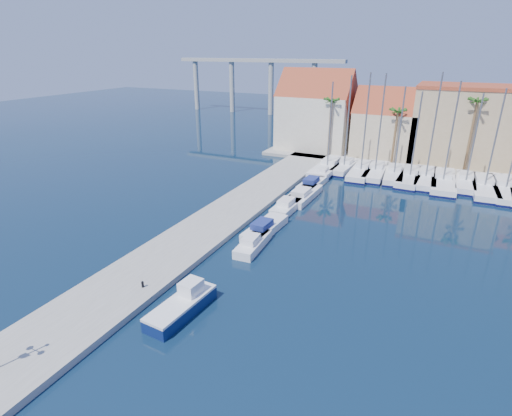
{
  "coord_description": "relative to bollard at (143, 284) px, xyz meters",
  "views": [
    {
      "loc": [
        11.17,
        -20.52,
        16.91
      ],
      "look_at": [
        -3.98,
        10.76,
        3.0
      ],
      "focal_mm": 28.0,
      "sensor_mm": 36.0,
      "label": 1
    }
  ],
  "objects": [
    {
      "name": "ground",
      "position": [
        7.36,
        1.47,
        -0.74
      ],
      "size": [
        260.0,
        260.0,
        0.0
      ],
      "primitive_type": "plane",
      "color": "black",
      "rests_on": "ground"
    },
    {
      "name": "quay_west",
      "position": [
        -1.64,
        14.97,
        -0.49
      ],
      "size": [
        6.0,
        77.0,
        0.5
      ],
      "primitive_type": "cube",
      "color": "gray",
      "rests_on": "ground"
    },
    {
      "name": "shore_north",
      "position": [
        17.36,
        49.47,
        -0.49
      ],
      "size": [
        54.0,
        16.0,
        0.5
      ],
      "primitive_type": "cube",
      "color": "gray",
      "rests_on": "ground"
    },
    {
      "name": "bollard",
      "position": [
        0.0,
        0.0,
        0.0
      ],
      "size": [
        0.19,
        0.19,
        0.47
      ],
      "primitive_type": "cylinder",
      "color": "black",
      "rests_on": "quay_west"
    },
    {
      "name": "fishing_boat",
      "position": [
        4.07,
        -0.67,
        -0.08
      ],
      "size": [
        2.3,
        5.78,
        1.98
      ],
      "rotation": [
        0.0,
        0.0,
        -0.07
      ],
      "color": "#0D1D4F",
      "rests_on": "ground"
    },
    {
      "name": "motorboat_west_0",
      "position": [
        4.16,
        9.97,
        -0.23
      ],
      "size": [
        2.04,
        5.44,
        1.4
      ],
      "rotation": [
        0.0,
        0.0,
        0.06
      ],
      "color": "white",
      "rests_on": "ground"
    },
    {
      "name": "motorboat_west_1",
      "position": [
        3.7,
        13.5,
        -0.23
      ],
      "size": [
        2.39,
        6.58,
        1.4
      ],
      "rotation": [
        0.0,
        0.0,
        -0.05
      ],
      "color": "white",
      "rests_on": "ground"
    },
    {
      "name": "motorboat_west_2",
      "position": [
        3.5,
        20.24,
        -0.23
      ],
      "size": [
        2.05,
        6.25,
        1.4
      ],
      "rotation": [
        0.0,
        0.0,
        -0.01
      ],
      "color": "white",
      "rests_on": "ground"
    },
    {
      "name": "motorboat_west_3",
      "position": [
        3.91,
        24.21,
        -0.23
      ],
      "size": [
        2.61,
        7.52,
        1.4
      ],
      "rotation": [
        0.0,
        0.0,
        -0.03
      ],
      "color": "white",
      "rests_on": "ground"
    },
    {
      "name": "motorboat_west_4",
      "position": [
        3.51,
        29.02,
        -0.23
      ],
      "size": [
        2.41,
        6.81,
        1.4
      ],
      "rotation": [
        0.0,
        0.0,
        -0.04
      ],
      "color": "white",
      "rests_on": "ground"
    },
    {
      "name": "motorboat_west_5",
      "position": [
        3.44,
        33.92,
        -0.23
      ],
      "size": [
        2.02,
        5.73,
        1.4
      ],
      "rotation": [
        0.0,
        0.0,
        0.04
      ],
      "color": "white",
      "rests_on": "ground"
    },
    {
      "name": "sailboat_0",
      "position": [
        3.25,
        37.31,
        -0.17
      ],
      "size": [
        3.21,
        11.5,
        12.73
      ],
      "rotation": [
        0.0,
        0.0,
        -0.02
      ],
      "color": "white",
      "rests_on": "ground"
    },
    {
      "name": "sailboat_1",
      "position": [
        5.45,
        38.41,
        -0.1
      ],
      "size": [
        2.73,
        8.57,
        13.57
      ],
      "rotation": [
        0.0,
        0.0,
        -0.06
      ],
      "color": "white",
      "rests_on": "ground"
    },
    {
      "name": "sailboat_2",
      "position": [
        8.13,
        37.32,
        -0.13
      ],
      "size": [
        2.95,
        10.15,
        14.06
      ],
      "rotation": [
        0.0,
        0.0,
        0.03
      ],
      "color": "white",
      "rests_on": "ground"
    },
    {
      "name": "sailboat_3",
      "position": [
        10.01,
        37.92,
        -0.13
      ],
      "size": [
        2.96,
        9.97,
        13.98
      ],
      "rotation": [
        0.0,
        0.0,
        0.03
      ],
      "color": "white",
      "rests_on": "ground"
    },
    {
      "name": "sailboat_4",
      "position": [
        12.6,
        37.65,
        -0.14
      ],
      "size": [
        3.29,
        9.6,
        12.43
      ],
      "rotation": [
        0.0,
        0.0,
        0.09
      ],
      "color": "white",
      "rests_on": "ground"
    },
    {
      "name": "sailboat_5",
      "position": [
        14.8,
        37.36,
        -0.16
      ],
      "size": [
        3.14,
        10.27,
        11.93
      ],
      "rotation": [
        0.0,
        0.0,
        -0.04
      ],
      "color": "white",
      "rests_on": "ground"
    },
    {
      "name": "sailboat_6",
      "position": [
        16.7,
        37.82,
        -0.13
      ],
      "size": [
        3.2,
        10.54,
        14.29
      ],
      "rotation": [
        0.0,
        0.0,
        0.04
      ],
      "color": "white",
      "rests_on": "ground"
    },
    {
      "name": "sailboat_7",
      "position": [
        18.88,
        37.26,
        -0.16
      ],
      "size": [
        3.53,
        11.5,
        13.34
      ],
      "rotation": [
        0.0,
        0.0,
        0.05
      ],
      "color": "white",
      "rests_on": "ground"
    },
    {
      "name": "sailboat_8",
      "position": [
        21.6,
        38.09,
        -0.15
      ],
      "size": [
        2.53,
        9.27,
        11.95
      ],
      "rotation": [
        0.0,
        0.0,
        -0.01
      ],
      "color": "white",
      "rests_on": "ground"
    },
    {
      "name": "sailboat_9",
      "position": [
        23.7,
        36.99,
        -0.16
      ],
      "size": [
        3.39,
        11.19,
        12.71
      ],
      "rotation": [
        0.0,
        0.0,
        0.04
      ],
      "color": "white",
      "rests_on": "ground"
    },
    {
      "name": "sailboat_10",
      "position": [
        26.02,
        37.31,
        -0.16
      ],
      "size": [
        3.77,
        12.02,
        14.15
      ],
      "rotation": [
        0.0,
        0.0,
        0.05
      ],
      "color": "white",
      "rests_on": "ground"
    },
    {
      "name": "building_0",
      "position": [
        -2.64,
        48.47,
        5.79
      ],
      "size": [
        12.3,
        9.0,
        13.5
      ],
      "color": "beige",
      "rests_on": "shore_north"
    },
    {
      "name": "building_1",
      "position": [
        9.36,
        48.47,
        4.56
      ],
      "size": [
        10.3,
        8.0,
        11.0
      ],
      "color": "tan",
      "rests_on": "shore_north"
    },
    {
      "name": "building_2",
      "position": [
        20.36,
        49.47,
        5.52
      ],
      "size": [
        14.2,
        10.2,
        11.5
      ],
      "color": "tan",
      "rests_on": "shore_north"
    },
    {
      "name": "palm_0",
      "position": [
        1.36,
        43.47,
        8.34
      ],
      "size": [
        2.6,
        2.6,
        10.15
      ],
      "color": "brown",
      "rests_on": "shore_north"
    },
    {
      "name": "palm_1",
      "position": [
        11.36,
        43.47,
        7.4
      ],
      "size": [
        2.6,
        2.6,
        9.15
      ],
      "color": "brown",
      "rests_on": "shore_north"
    },
    {
      "name": "palm_2",
      "position": [
        21.36,
        43.47,
        9.28
      ],
      "size": [
        2.6,
        2.6,
        11.15
      ],
      "color": "brown",
      "rests_on": "shore_north"
    },
    {
      "name": "viaduct",
      "position": [
        -31.71,
        83.47,
        9.51
      ],
      "size": [
        48.0,
        2.2,
        14.45
      ],
      "color": "#9E9E99",
      "rests_on": "ground"
    }
  ]
}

